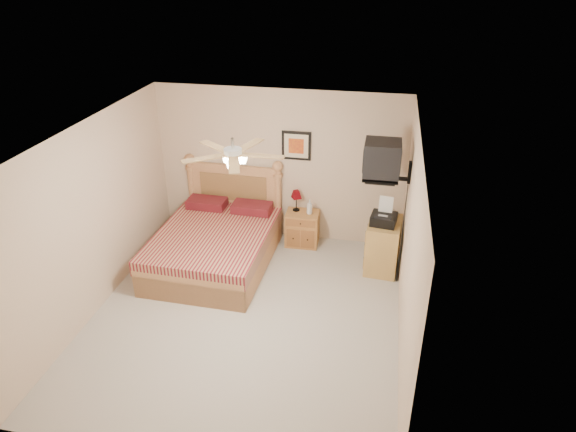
# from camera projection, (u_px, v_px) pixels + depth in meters

# --- Properties ---
(floor) EXTENTS (4.50, 4.50, 0.00)m
(floor) POSITION_uv_depth(u_px,v_px,m) (246.00, 315.00, 6.84)
(floor) COLOR #ABA49B
(floor) RESTS_ON ground
(ceiling) EXTENTS (4.00, 4.50, 0.04)m
(ceiling) POSITION_uv_depth(u_px,v_px,m) (237.00, 136.00, 5.69)
(ceiling) COLOR white
(ceiling) RESTS_ON ground
(wall_back) EXTENTS (4.00, 0.04, 2.50)m
(wall_back) POSITION_uv_depth(u_px,v_px,m) (280.00, 166.00, 8.22)
(wall_back) COLOR beige
(wall_back) RESTS_ON ground
(wall_front) EXTENTS (4.00, 0.04, 2.50)m
(wall_front) POSITION_uv_depth(u_px,v_px,m) (170.00, 363.00, 4.30)
(wall_front) COLOR beige
(wall_front) RESTS_ON ground
(wall_left) EXTENTS (0.04, 4.50, 2.50)m
(wall_left) POSITION_uv_depth(u_px,v_px,m) (92.00, 219.00, 6.60)
(wall_left) COLOR beige
(wall_left) RESTS_ON ground
(wall_right) EXTENTS (0.04, 4.50, 2.50)m
(wall_right) POSITION_uv_depth(u_px,v_px,m) (409.00, 250.00, 5.92)
(wall_right) COLOR beige
(wall_right) RESTS_ON ground
(bed) EXTENTS (1.67, 2.16, 1.37)m
(bed) POSITION_uv_depth(u_px,v_px,m) (212.00, 225.00, 7.63)
(bed) COLOR #B87A52
(bed) RESTS_ON ground
(nightstand) EXTENTS (0.53, 0.41, 0.57)m
(nightstand) POSITION_uv_depth(u_px,v_px,m) (302.00, 228.00, 8.38)
(nightstand) COLOR #AC7335
(nightstand) RESTS_ON ground
(table_lamp) EXTENTS (0.23, 0.23, 0.35)m
(table_lamp) POSITION_uv_depth(u_px,v_px,m) (296.00, 200.00, 8.26)
(table_lamp) COLOR #63040C
(table_lamp) RESTS_ON nightstand
(lotion_bottle) EXTENTS (0.10, 0.10, 0.24)m
(lotion_bottle) POSITION_uv_depth(u_px,v_px,m) (310.00, 207.00, 8.17)
(lotion_bottle) COLOR white
(lotion_bottle) RESTS_ON nightstand
(framed_picture) EXTENTS (0.46, 0.04, 0.46)m
(framed_picture) POSITION_uv_depth(u_px,v_px,m) (296.00, 146.00, 7.99)
(framed_picture) COLOR black
(framed_picture) RESTS_ON wall_back
(dresser) EXTENTS (0.52, 0.71, 0.79)m
(dresser) POSITION_uv_depth(u_px,v_px,m) (383.00, 245.00, 7.69)
(dresser) COLOR tan
(dresser) RESTS_ON ground
(fax_machine) EXTENTS (0.41, 0.43, 0.38)m
(fax_machine) POSITION_uv_depth(u_px,v_px,m) (384.00, 212.00, 7.37)
(fax_machine) COLOR black
(fax_machine) RESTS_ON dresser
(magazine_lower) EXTENTS (0.28, 0.32, 0.02)m
(magazine_lower) POSITION_uv_depth(u_px,v_px,m) (384.00, 214.00, 7.69)
(magazine_lower) COLOR tan
(magazine_lower) RESTS_ON dresser
(magazine_upper) EXTENTS (0.29, 0.31, 0.02)m
(magazine_upper) POSITION_uv_depth(u_px,v_px,m) (385.00, 212.00, 7.70)
(magazine_upper) COLOR gray
(magazine_upper) RESTS_ON magazine_lower
(wall_tv) EXTENTS (0.56, 0.46, 0.58)m
(wall_tv) POSITION_uv_depth(u_px,v_px,m) (393.00, 162.00, 6.87)
(wall_tv) COLOR black
(wall_tv) RESTS_ON wall_right
(ceiling_fan) EXTENTS (1.14, 1.14, 0.28)m
(ceiling_fan) POSITION_uv_depth(u_px,v_px,m) (233.00, 154.00, 5.58)
(ceiling_fan) COLOR white
(ceiling_fan) RESTS_ON ceiling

